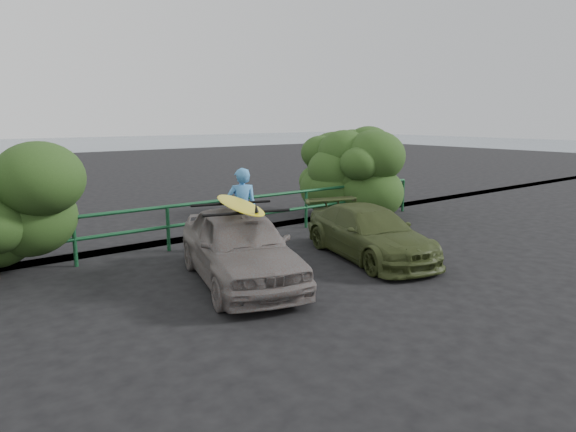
% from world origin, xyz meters
% --- Properties ---
extents(ground, '(80.00, 80.00, 0.00)m').
position_xyz_m(ground, '(0.00, 0.00, 0.00)').
color(ground, black).
extents(guardrail, '(14.00, 0.08, 1.04)m').
position_xyz_m(guardrail, '(0.00, 5.00, 0.52)').
color(guardrail, '#134424').
rests_on(guardrail, ground).
extents(shrub_right, '(3.20, 2.40, 2.41)m').
position_xyz_m(shrub_right, '(5.00, 5.50, 1.20)').
color(shrub_right, '#29471A').
rests_on(shrub_right, ground).
extents(sedan, '(2.63, 4.22, 1.34)m').
position_xyz_m(sedan, '(-0.94, 2.15, 0.67)').
color(sedan, slate).
rests_on(sedan, ground).
extents(olive_vehicle, '(2.40, 3.98, 1.08)m').
position_xyz_m(olive_vehicle, '(2.12, 1.86, 0.54)').
color(olive_vehicle, '#37431D').
rests_on(olive_vehicle, ground).
extents(man, '(0.80, 0.68, 1.85)m').
position_xyz_m(man, '(0.34, 4.05, 0.93)').
color(man, '#448BCC').
rests_on(man, ground).
extents(roof_rack, '(1.76, 1.45, 0.05)m').
position_xyz_m(roof_rack, '(-0.94, 2.15, 1.37)').
color(roof_rack, black).
rests_on(roof_rack, sedan).
extents(surfboard, '(1.18, 2.50, 0.07)m').
position_xyz_m(surfboard, '(-0.94, 2.15, 1.43)').
color(surfboard, yellow).
rests_on(surfboard, roof_rack).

